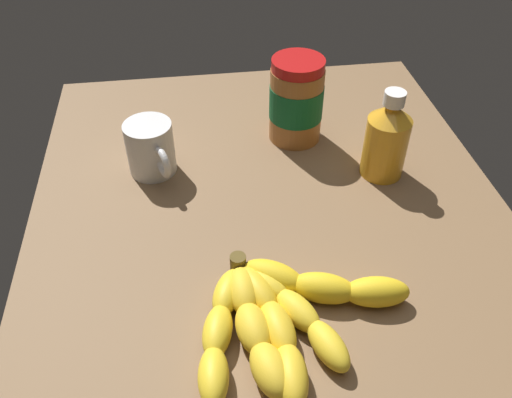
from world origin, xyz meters
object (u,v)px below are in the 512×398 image
object	(u,v)px
banana_bunch	(277,315)
honey_bottle	(387,139)
coffee_mug	(151,149)
peanut_butter_jar	(296,101)

from	to	relation	value
banana_bunch	honey_bottle	xyz separation A→B (cm)	(25.34, -20.47, 4.48)
honey_bottle	coffee_mug	size ratio (longest dim) A/B	1.35
honey_bottle	coffee_mug	distance (cm)	34.87
banana_bunch	peanut_butter_jar	world-z (taller)	peanut_butter_jar
banana_bunch	peanut_butter_jar	xyz separation A→B (cm)	(36.58, -9.21, 5.11)
honey_bottle	coffee_mug	xyz separation A→B (cm)	(5.24, 34.41, -2.09)
coffee_mug	peanut_butter_jar	bearing A→B (deg)	-75.46
peanut_butter_jar	honey_bottle	bearing A→B (deg)	-134.97
peanut_butter_jar	honey_bottle	size ratio (longest dim) A/B	1.00
peanut_butter_jar	honey_bottle	world-z (taller)	same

